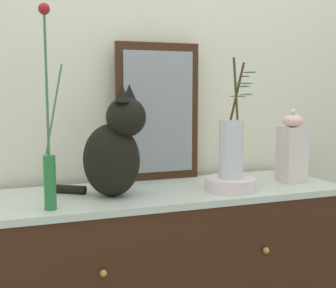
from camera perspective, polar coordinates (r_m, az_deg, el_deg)
The scene contains 7 objects.
wall_back at distance 1.98m, azimuth -2.93°, elevation 6.40°, with size 4.40×0.08×2.60m, color silver.
mirror_leaning at distance 1.89m, azimuth -1.32°, elevation 4.15°, with size 0.37×0.03×0.59m.
cat_sitting at distance 1.61m, azimuth -6.94°, elevation -0.66°, with size 0.35×0.28×0.41m.
vase_slim_green at distance 1.46m, azimuth -15.17°, elevation -1.00°, with size 0.07×0.04×0.66m.
bowl_porcelain at distance 1.73m, azimuth 8.11°, elevation -5.16°, with size 0.20×0.20×0.05m, color silver.
vase_glass_clear at distance 1.71m, azimuth 8.28°, elevation -0.15°, with size 0.15×0.17×0.46m.
jar_lidded_porcelain at distance 1.93m, azimuth 15.79°, elevation -0.65°, with size 0.10×0.10×0.31m.
Camera 1 is at (-0.57, -1.59, 1.32)m, focal length 47.02 mm.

